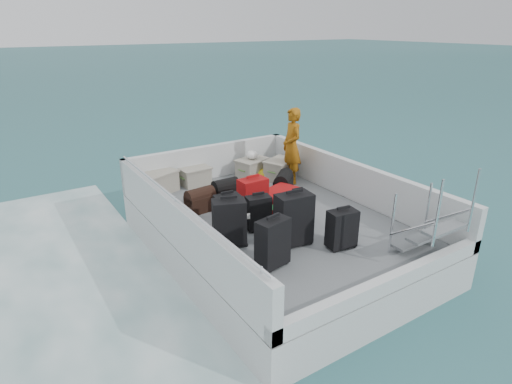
% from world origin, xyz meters
% --- Properties ---
extents(ground, '(160.00, 160.00, 0.00)m').
position_xyz_m(ground, '(0.00, 0.00, 0.00)').
color(ground, '#164E4E').
rests_on(ground, ground).
extents(ferry_hull, '(3.60, 5.00, 0.60)m').
position_xyz_m(ferry_hull, '(0.00, 0.00, 0.30)').
color(ferry_hull, silver).
rests_on(ferry_hull, ground).
extents(deck, '(3.30, 4.70, 0.02)m').
position_xyz_m(deck, '(0.00, 0.00, 0.61)').
color(deck, slate).
rests_on(deck, ferry_hull).
extents(deck_fittings, '(3.60, 5.00, 0.90)m').
position_xyz_m(deck_fittings, '(0.35, -0.32, 0.99)').
color(deck_fittings, silver).
rests_on(deck_fittings, deck).
extents(suitcase_0, '(0.48, 0.33, 0.69)m').
position_xyz_m(suitcase_0, '(-0.90, -1.21, 0.96)').
color(suitcase_0, black).
rests_on(suitcase_0, deck).
extents(suitcase_1, '(0.54, 0.43, 0.71)m').
position_xyz_m(suitcase_1, '(-1.09, -0.39, 0.97)').
color(suitcase_1, black).
rests_on(suitcase_1, deck).
extents(suitcase_2, '(0.42, 0.29, 0.57)m').
position_xyz_m(suitcase_2, '(-0.85, 0.09, 0.91)').
color(suitcase_2, black).
rests_on(suitcase_2, deck).
extents(suitcase_3, '(0.55, 0.36, 0.79)m').
position_xyz_m(suitcase_3, '(-0.29, -0.87, 1.02)').
color(suitcase_3, black).
rests_on(suitcase_3, deck).
extents(suitcase_4, '(0.42, 0.30, 0.56)m').
position_xyz_m(suitcase_4, '(-0.45, -0.18, 0.90)').
color(suitcase_4, black).
rests_on(suitcase_4, deck).
extents(suitcase_5, '(0.47, 0.29, 0.65)m').
position_xyz_m(suitcase_5, '(-0.22, 0.34, 0.94)').
color(suitcase_5, '#AC0F0D').
rests_on(suitcase_5, deck).
extents(suitcase_6, '(0.45, 0.30, 0.58)m').
position_xyz_m(suitcase_6, '(0.24, -1.32, 0.91)').
color(suitcase_6, black).
rests_on(suitcase_6, deck).
extents(suitcase_7, '(0.40, 0.26, 0.53)m').
position_xyz_m(suitcase_7, '(0.22, -0.30, 0.89)').
color(suitcase_7, black).
rests_on(suitcase_7, deck).
extents(suitcase_8, '(0.90, 0.73, 0.31)m').
position_xyz_m(suitcase_8, '(0.35, 0.36, 0.77)').
color(suitcase_8, '#AC0F0D').
rests_on(suitcase_8, deck).
extents(duffel_0, '(0.52, 0.35, 0.32)m').
position_xyz_m(duffel_0, '(-0.90, 0.98, 0.78)').
color(duffel_0, black).
rests_on(duffel_0, deck).
extents(duffel_1, '(0.48, 0.31, 0.32)m').
position_xyz_m(duffel_1, '(-0.30, 1.15, 0.78)').
color(duffel_1, black).
rests_on(duffel_1, deck).
extents(duffel_2, '(0.61, 0.59, 0.32)m').
position_xyz_m(duffel_2, '(0.82, 0.90, 0.78)').
color(duffel_2, black).
rests_on(duffel_2, deck).
extents(crate_0, '(0.75, 0.63, 0.38)m').
position_xyz_m(crate_0, '(-1.17, 2.20, 0.81)').
color(crate_0, '#A09B8B').
rests_on(crate_0, deck).
extents(crate_1, '(0.57, 0.41, 0.33)m').
position_xyz_m(crate_1, '(-0.41, 2.20, 0.79)').
color(crate_1, '#A09B8B').
rests_on(crate_1, deck).
extents(crate_2, '(0.70, 0.57, 0.37)m').
position_xyz_m(crate_2, '(0.80, 1.98, 0.80)').
color(crate_2, '#A09B8B').
rests_on(crate_2, deck).
extents(crate_3, '(0.75, 0.64, 0.38)m').
position_xyz_m(crate_3, '(1.24, 1.58, 0.81)').
color(crate_3, '#A09B8B').
rests_on(crate_3, deck).
extents(yellow_bag, '(0.28, 0.26, 0.22)m').
position_xyz_m(yellow_bag, '(0.94, 1.75, 0.73)').
color(yellow_bag, gold).
rests_on(yellow_bag, deck).
extents(white_bag, '(0.24, 0.24, 0.18)m').
position_xyz_m(white_bag, '(0.80, 1.98, 1.08)').
color(white_bag, white).
rests_on(white_bag, crate_2).
extents(passenger, '(0.47, 0.63, 1.52)m').
position_xyz_m(passenger, '(1.30, 1.29, 1.38)').
color(passenger, orange).
rests_on(passenger, deck).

